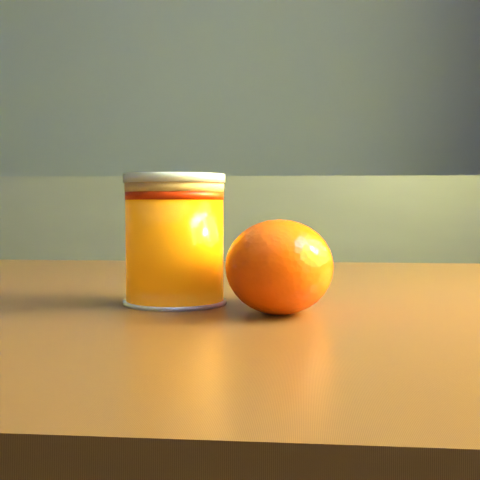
{
  "coord_description": "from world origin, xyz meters",
  "views": [
    {
      "loc": [
        0.99,
        -0.45,
        0.83
      ],
      "look_at": [
        0.96,
        0.08,
        0.8
      ],
      "focal_mm": 50.0,
      "sensor_mm": 36.0,
      "label": 1
    }
  ],
  "objects": [
    {
      "name": "juice_glass",
      "position": [
        0.91,
        0.07,
        0.8
      ],
      "size": [
        0.08,
        0.08,
        0.1
      ],
      "rotation": [
        0.0,
        0.0,
        -0.21
      ],
      "color": "orange",
      "rests_on": "table"
    },
    {
      "name": "orange_front",
      "position": [
        0.99,
        0.02,
        0.79
      ],
      "size": [
        0.1,
        0.1,
        0.07
      ],
      "primitive_type": "ellipsoid",
      "rotation": [
        0.0,
        0.0,
        0.28
      ],
      "color": "#FF4405",
      "rests_on": "table"
    },
    {
      "name": "orange_back",
      "position": [
        0.99,
        0.08,
        0.78
      ],
      "size": [
        0.08,
        0.08,
        0.06
      ],
      "primitive_type": "ellipsoid",
      "rotation": [
        0.0,
        0.0,
        0.31
      ],
      "color": "#FF4405",
      "rests_on": "table"
    },
    {
      "name": "table",
      "position": [
        0.94,
        0.12,
        0.66
      ],
      "size": [
        1.03,
        0.74,
        0.75
      ],
      "rotation": [
        0.0,
        0.0,
        -0.04
      ],
      "color": "#5A3116",
      "rests_on": "ground"
    }
  ]
}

